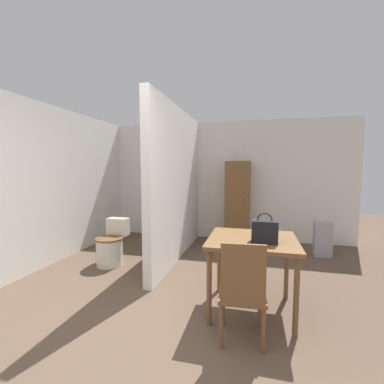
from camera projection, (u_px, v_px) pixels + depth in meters
The scene contains 10 objects.
ground_plane at pixel (136, 376), 1.87m from camera, with size 16.00×16.00×0.00m, color brown.
wall_back at pixel (216, 181), 5.59m from camera, with size 5.57×0.12×2.50m.
wall_left at pixel (56, 185), 4.20m from camera, with size 0.12×4.90×2.50m.
partition_wall at pixel (178, 184), 4.36m from camera, with size 0.12×2.65×2.50m.
dining_table at pixel (252, 247), 2.68m from camera, with size 0.90×0.84×0.78m.
wooden_chair at pixel (242, 290), 2.18m from camera, with size 0.43×0.43×0.91m.
toilet at pixel (111, 246), 4.06m from camera, with size 0.43×0.57×0.70m.
handbag at pixel (264, 231), 2.52m from camera, with size 0.25×0.17×0.29m.
wooden_cabinet at pixel (238, 202), 5.20m from camera, with size 0.49×0.50×1.66m.
space_heater at pixel (323, 239), 4.41m from camera, with size 0.28×0.18×0.60m.
Camera 1 is at (0.81, -1.60, 1.50)m, focal length 24.00 mm.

